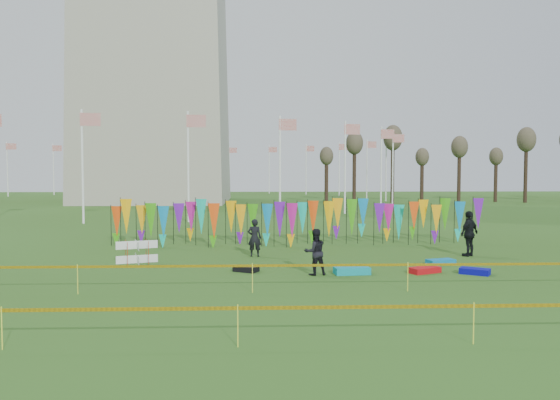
{
  "coord_description": "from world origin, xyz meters",
  "views": [
    {
      "loc": [
        -1.59,
        -18.74,
        3.67
      ],
      "look_at": [
        -0.66,
        6.0,
        2.37
      ],
      "focal_mm": 35.0,
      "sensor_mm": 36.0,
      "label": 1
    }
  ],
  "objects_px": {
    "box_kite": "(137,252)",
    "kite_bag_red": "(425,270)",
    "person_right": "(469,234)",
    "kite_bag_blue": "(475,271)",
    "person_mid": "(315,252)",
    "person_left": "(255,238)",
    "kite_bag_teal": "(441,262)",
    "kite_bag_black": "(246,269)",
    "kite_bag_turquoise": "(352,271)"
  },
  "relations": [
    {
      "from": "kite_bag_black",
      "to": "kite_bag_blue",
      "type": "bearing_deg",
      "value": -5.65
    },
    {
      "from": "person_right",
      "to": "kite_bag_teal",
      "type": "height_order",
      "value": "person_right"
    },
    {
      "from": "person_mid",
      "to": "kite_bag_black",
      "type": "height_order",
      "value": "person_mid"
    },
    {
      "from": "person_mid",
      "to": "kite_bag_blue",
      "type": "distance_m",
      "value": 5.77
    },
    {
      "from": "kite_bag_turquoise",
      "to": "person_right",
      "type": "bearing_deg",
      "value": 34.05
    },
    {
      "from": "kite_bag_blue",
      "to": "kite_bag_black",
      "type": "bearing_deg",
      "value": 174.35
    },
    {
      "from": "kite_bag_blue",
      "to": "kite_bag_turquoise",
      "type": "bearing_deg",
      "value": 177.39
    },
    {
      "from": "kite_bag_red",
      "to": "kite_bag_teal",
      "type": "relative_size",
      "value": 1.06
    },
    {
      "from": "person_left",
      "to": "kite_bag_black",
      "type": "distance_m",
      "value": 3.62
    },
    {
      "from": "box_kite",
      "to": "kite_bag_black",
      "type": "height_order",
      "value": "box_kite"
    },
    {
      "from": "kite_bag_turquoise",
      "to": "kite_bag_red",
      "type": "xyz_separation_m",
      "value": [
        2.67,
        0.12,
        -0.02
      ]
    },
    {
      "from": "person_right",
      "to": "person_mid",
      "type": "bearing_deg",
      "value": -7.05
    },
    {
      "from": "person_mid",
      "to": "person_right",
      "type": "xyz_separation_m",
      "value": [
        7.1,
        4.03,
        0.16
      ]
    },
    {
      "from": "box_kite",
      "to": "person_left",
      "type": "distance_m",
      "value": 4.94
    },
    {
      "from": "person_right",
      "to": "kite_bag_blue",
      "type": "height_order",
      "value": "person_right"
    },
    {
      "from": "person_right",
      "to": "kite_bag_black",
      "type": "relative_size",
      "value": 2.28
    },
    {
      "from": "kite_bag_black",
      "to": "kite_bag_teal",
      "type": "height_order",
      "value": "kite_bag_teal"
    },
    {
      "from": "person_left",
      "to": "kite_bag_turquoise",
      "type": "relative_size",
      "value": 1.31
    },
    {
      "from": "box_kite",
      "to": "kite_bag_red",
      "type": "bearing_deg",
      "value": -12.66
    },
    {
      "from": "kite_bag_teal",
      "to": "kite_bag_black",
      "type": "bearing_deg",
      "value": -170.84
    },
    {
      "from": "box_kite",
      "to": "person_left",
      "type": "relative_size",
      "value": 0.56
    },
    {
      "from": "kite_bag_red",
      "to": "kite_bag_blue",
      "type": "bearing_deg",
      "value": -10.44
    },
    {
      "from": "person_mid",
      "to": "kite_bag_black",
      "type": "distance_m",
      "value": 2.67
    },
    {
      "from": "person_right",
      "to": "kite_bag_black",
      "type": "height_order",
      "value": "person_right"
    },
    {
      "from": "box_kite",
      "to": "person_mid",
      "type": "height_order",
      "value": "person_mid"
    },
    {
      "from": "person_right",
      "to": "kite_bag_black",
      "type": "xyz_separation_m",
      "value": [
        -9.56,
        -3.29,
        -0.88
      ]
    },
    {
      "from": "kite_bag_black",
      "to": "kite_bag_turquoise",
      "type": "bearing_deg",
      "value": -9.14
    },
    {
      "from": "kite_bag_turquoise",
      "to": "kite_bag_teal",
      "type": "height_order",
      "value": "kite_bag_turquoise"
    },
    {
      "from": "person_right",
      "to": "kite_bag_blue",
      "type": "bearing_deg",
      "value": 34.76
    },
    {
      "from": "box_kite",
      "to": "person_right",
      "type": "distance_m",
      "value": 14.02
    },
    {
      "from": "kite_bag_blue",
      "to": "kite_bag_teal",
      "type": "distance_m",
      "value": 2.11
    },
    {
      "from": "person_left",
      "to": "kite_bag_black",
      "type": "relative_size",
      "value": 1.88
    },
    {
      "from": "kite_bag_red",
      "to": "kite_bag_black",
      "type": "distance_m",
      "value": 6.48
    },
    {
      "from": "person_left",
      "to": "kite_bag_teal",
      "type": "height_order",
      "value": "person_left"
    },
    {
      "from": "person_mid",
      "to": "kite_bag_turquoise",
      "type": "bearing_deg",
      "value": 171.14
    },
    {
      "from": "box_kite",
      "to": "kite_bag_red",
      "type": "xyz_separation_m",
      "value": [
        10.85,
        -2.44,
        -0.35
      ]
    },
    {
      "from": "person_right",
      "to": "kite_bag_teal",
      "type": "relative_size",
      "value": 1.81
    },
    {
      "from": "box_kite",
      "to": "kite_bag_red",
      "type": "distance_m",
      "value": 11.13
    },
    {
      "from": "person_right",
      "to": "kite_bag_teal",
      "type": "distance_m",
      "value": 2.95
    },
    {
      "from": "person_left",
      "to": "kite_bag_teal",
      "type": "distance_m",
      "value": 7.74
    },
    {
      "from": "box_kite",
      "to": "kite_bag_blue",
      "type": "height_order",
      "value": "box_kite"
    },
    {
      "from": "person_right",
      "to": "kite_bag_teal",
      "type": "xyz_separation_m",
      "value": [
        -1.93,
        -2.06,
        -0.88
      ]
    },
    {
      "from": "person_left",
      "to": "person_right",
      "type": "relative_size",
      "value": 0.83
    },
    {
      "from": "person_left",
      "to": "kite_bag_turquoise",
      "type": "bearing_deg",
      "value": 132.47
    },
    {
      "from": "kite_bag_red",
      "to": "kite_bag_black",
      "type": "relative_size",
      "value": 1.33
    },
    {
      "from": "kite_bag_turquoise",
      "to": "kite_bag_red",
      "type": "relative_size",
      "value": 1.08
    },
    {
      "from": "person_left",
      "to": "kite_bag_teal",
      "type": "xyz_separation_m",
      "value": [
        7.35,
        -2.31,
        -0.71
      ]
    },
    {
      "from": "person_left",
      "to": "person_right",
      "type": "height_order",
      "value": "person_right"
    },
    {
      "from": "box_kite",
      "to": "kite_bag_black",
      "type": "distance_m",
      "value": 4.81
    },
    {
      "from": "person_left",
      "to": "person_mid",
      "type": "xyz_separation_m",
      "value": [
        2.18,
        -4.28,
        0.01
      ]
    }
  ]
}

